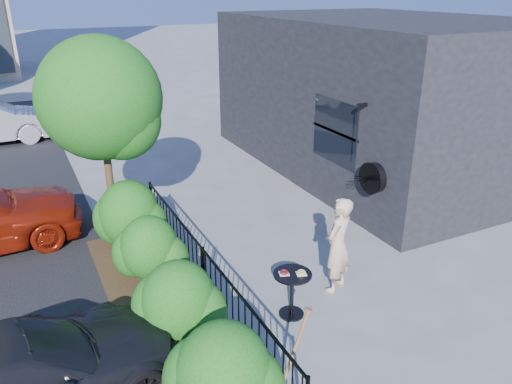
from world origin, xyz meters
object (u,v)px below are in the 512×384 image
patio_tree (105,106)px  car_darkgrey (14,379)px  cafe_table (292,286)px  shovel (291,363)px  woman (338,245)px

patio_tree → car_darkgrey: size_ratio=0.99×
cafe_table → car_darkgrey: 3.88m
cafe_table → shovel: (-0.89, -1.50, 0.07)m
patio_tree → cafe_table: bearing=-61.9°
woman → car_darkgrey: (-4.89, -0.62, -0.25)m
shovel → car_darkgrey: bearing=158.2°
woman → car_darkgrey: bearing=-21.3°
shovel → car_darkgrey: (-2.97, 1.19, -0.01)m
patio_tree → shovel: bearing=-78.9°
cafe_table → shovel: shovel is taller
patio_tree → cafe_table: patio_tree is taller
cafe_table → car_darkgrey: (-3.86, -0.31, 0.06)m
patio_tree → cafe_table: (1.88, -3.51, -2.25)m
woman → shovel: 2.65m
woman → patio_tree: bearing=-76.3°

